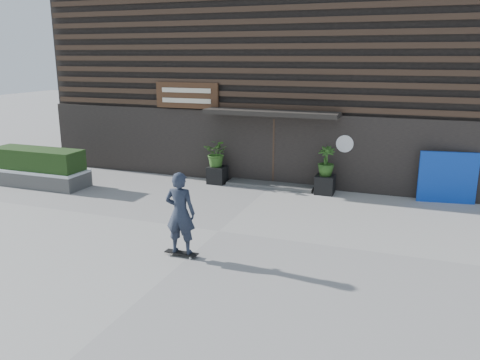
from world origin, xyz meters
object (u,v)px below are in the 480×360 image
at_px(planter_pot_left, 217,175).
at_px(blue_tarp, 448,178).
at_px(skateboarder, 180,213).
at_px(planter_pot_right, 325,185).
at_px(raised_bed, 39,178).

height_order(planter_pot_left, blue_tarp, blue_tarp).
relative_size(blue_tarp, skateboarder, 0.86).
height_order(planter_pot_left, planter_pot_right, same).
bearing_deg(raised_bed, planter_pot_right, 14.04).
relative_size(planter_pot_right, blue_tarp, 0.36).
height_order(blue_tarp, skateboarder, skateboarder).
xyz_separation_m(blue_tarp, skateboarder, (-5.72, -6.47, 0.23)).
height_order(planter_pot_left, skateboarder, skateboarder).
bearing_deg(skateboarder, blue_tarp, 48.49).
distance_m(raised_bed, skateboarder, 8.38).
xyz_separation_m(planter_pot_left, raised_bed, (-5.70, -2.38, -0.05)).
bearing_deg(planter_pot_left, skateboarder, -74.32).
xyz_separation_m(planter_pot_right, skateboarder, (-2.07, -6.17, 0.72)).
relative_size(planter_pot_left, planter_pot_right, 1.00).
bearing_deg(blue_tarp, skateboarder, -139.77).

